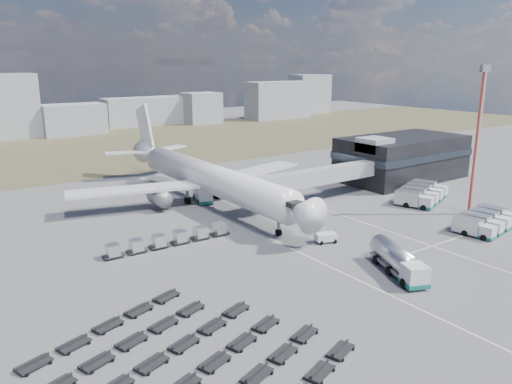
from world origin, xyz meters
TOP-DOWN VIEW (x-y plane):
  - ground at (0.00, 0.00)m, footprint 420.00×420.00m
  - grass_strip at (0.00, 110.00)m, footprint 420.00×90.00m
  - lane_markings at (9.77, 3.00)m, footprint 47.12×110.00m
  - terminal at (47.77, 23.96)m, footprint 30.40×16.40m
  - jet_bridge at (15.90, 20.42)m, footprint 30.30×3.80m
  - airliner at (0.00, 32.38)m, footprint 51.59×64.53m
  - skyline at (-10.46, 151.41)m, footprint 306.35×25.74m
  - fuel_tanker at (3.64, -11.63)m, footprint 6.97×11.48m
  - pushback_tug at (4.00, 2.37)m, footprint 3.63×2.76m
  - catering_truck at (0.04, 33.70)m, footprint 4.79×7.35m
  - service_trucks_near at (29.80, -8.23)m, footprint 12.41×8.09m
  - service_trucks_far at (35.57, 8.74)m, footprint 14.28×10.97m
  - uld_row at (-16.23, 14.75)m, footprint 20.11×2.20m
  - baggage_dollies at (-28.73, -14.47)m, footprint 29.38×29.69m
  - floodlight_mast at (35.42, -1.75)m, footprint 2.46×2.04m

SIDE VIEW (x-z plane):
  - ground at x=0.00m, z-range 0.00..0.00m
  - grass_strip at x=0.00m, z-range 0.00..0.01m
  - lane_markings at x=9.77m, z-range 0.00..0.01m
  - baggage_dollies at x=-28.73m, z-range 0.00..0.75m
  - pushback_tug at x=4.00m, z-range 0.00..1.46m
  - uld_row at x=-16.23m, z-range 0.18..2.00m
  - service_trucks_near at x=29.80m, z-range 0.11..2.68m
  - service_trucks_far at x=35.57m, z-range 0.12..2.93m
  - catering_truck at x=0.04m, z-range 0.04..3.17m
  - fuel_tanker at x=3.64m, z-range 0.00..3.64m
  - jet_bridge at x=15.90m, z-range 1.53..8.58m
  - terminal at x=47.77m, z-range -0.25..10.75m
  - airliner at x=0.00m, z-range -3.52..14.10m
  - skyline at x=-10.46m, z-range -3.18..21.87m
  - floodlight_mast at x=35.42m, z-range 0.03..26.44m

